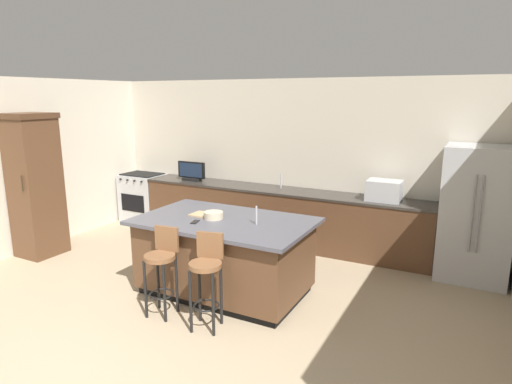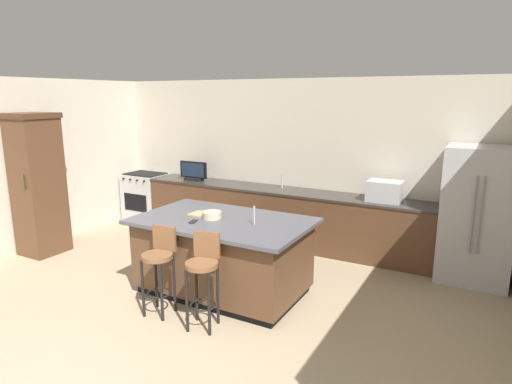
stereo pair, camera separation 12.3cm
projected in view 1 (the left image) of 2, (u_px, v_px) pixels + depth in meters
The scene contains 16 objects.
wall_back at pixel (289, 160), 7.28m from camera, with size 7.23×0.12×2.67m, color beige.
wall_left at pixel (32, 165), 6.83m from camera, with size 0.12×4.99×2.67m, color beige.
counter_back at pixel (277, 216), 7.16m from camera, with size 4.93×0.62×0.91m.
kitchen_island at pixel (225, 255), 5.33m from camera, with size 2.11×1.29×0.94m.
refrigerator at pixel (476, 214), 5.67m from camera, with size 0.87×0.81×1.78m.
range_oven at pixel (143, 197), 8.45m from camera, with size 0.79×0.63×0.93m.
cabinet_tower at pixel (35, 183), 6.50m from camera, with size 0.59×0.65×2.15m.
microwave at pixel (384, 191), 6.26m from camera, with size 0.48×0.36×0.30m, color #B7BABF.
tv_monitor at pixel (191, 172), 7.73m from camera, with size 0.55×0.16×0.34m.
sink_faucet_back at pixel (281, 181), 7.11m from camera, with size 0.02×0.02×0.24m, color #B2B2B7.
sink_faucet_island at pixel (256, 215), 5.00m from camera, with size 0.02×0.02×0.22m, color #B2B2B7.
bar_stool_left at pixel (162, 264), 4.76m from camera, with size 0.34×0.35×0.99m.
bar_stool_right at pixel (207, 272), 4.48m from camera, with size 0.35×0.37×1.01m.
fruit_bowl at pixel (214, 215), 5.25m from camera, with size 0.23×0.23×0.09m, color beige.
cell_phone at pixel (195, 222), 5.11m from camera, with size 0.07×0.15×0.01m, color black.
cutting_board at pixel (205, 215), 5.39m from camera, with size 0.34×0.23×0.02m, color tan.
Camera 1 is at (2.84, -2.07, 2.40)m, focal length 30.44 mm.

